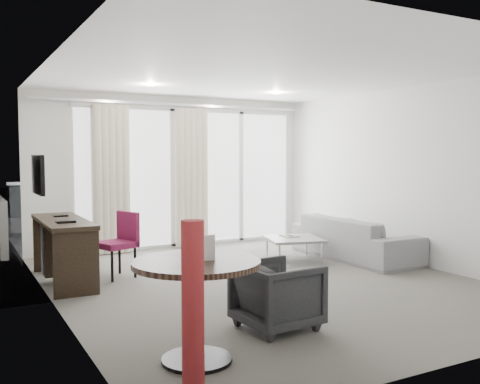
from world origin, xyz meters
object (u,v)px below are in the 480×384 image
round_table (197,311)px  coffee_table (294,249)px  red_lamp (193,311)px  desk (63,251)px  desk_chair (116,245)px  rattan_chair_b (224,211)px  rattan_chair_a (177,212)px  sofa (354,238)px  tub_armchair (277,295)px

round_table → coffee_table: bearing=45.3°
red_lamp → desk: bearing=92.2°
desk_chair → round_table: bearing=-112.7°
red_lamp → rattan_chair_b: 8.15m
coffee_table → red_lamp: bearing=-132.1°
rattan_chair_a → rattan_chair_b: bearing=8.8°
sofa → rattan_chair_b: rattan_chair_b is taller
tub_armchair → desk_chair: bearing=11.2°
desk → desk_chair: size_ratio=1.97×
round_table → sofa: size_ratio=0.45×
rattan_chair_a → sofa: bearing=-67.2°
desk_chair → rattan_chair_b: desk_chair is taller
tub_armchair → rattan_chair_a: rattan_chair_a is taller
desk_chair → red_lamp: red_lamp is taller
red_lamp → rattan_chair_b: bearing=61.9°
sofa → rattan_chair_a: 4.08m
tub_armchair → coffee_table: bearing=-41.2°
tub_armchair → sofa: sofa is taller
desk → red_lamp: 3.77m
desk → rattan_chair_a: bearing=49.3°
round_table → sofa: round_table is taller
rattan_chair_b → coffee_table: bearing=-103.2°
red_lamp → rattan_chair_a: 7.56m
round_table → coffee_table: size_ratio=1.26×
rattan_chair_a → coffee_table: bearing=-80.2°
desk → tub_armchair: (1.40, -2.79, -0.08)m
desk → rattan_chair_a: (2.84, 3.30, 0.04)m
desk → round_table: 3.20m
red_lamp → tub_armchair: (1.26, 0.96, -0.28)m
desk_chair → rattan_chair_b: bearing=27.8°
desk_chair → tub_armchair: (0.76, -2.72, -0.12)m
round_table → red_lamp: (-0.28, -0.59, 0.19)m
round_table → rattan_chair_b: round_table is taller
rattan_chair_b → round_table: bearing=-121.1°
round_table → tub_armchair: (0.98, 0.38, -0.09)m
desk → tub_armchair: desk is taller
desk_chair → rattan_chair_a: (2.20, 3.38, 0.01)m
desk → round_table: round_table is taller
coffee_table → rattan_chair_b: size_ratio=1.04×
rattan_chair_b → red_lamp: bearing=-120.9°
red_lamp → sofa: bearing=38.2°
desk → desk_chair: bearing=-6.4°
desk → coffee_table: (3.30, -0.26, -0.22)m
desk_chair → rattan_chair_b: size_ratio=1.13×
round_table → red_lamp: bearing=-115.8°
desk → red_lamp: (0.14, -3.76, 0.20)m
tub_armchair → coffee_table: (1.90, 2.53, -0.13)m
red_lamp → sofa: red_lamp is taller
desk_chair → coffee_table: desk_chair is taller
round_table → sofa: (3.83, 2.65, -0.08)m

